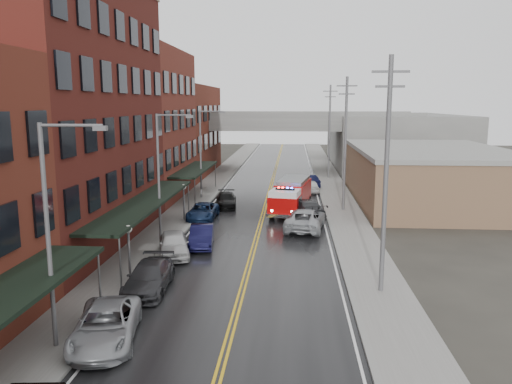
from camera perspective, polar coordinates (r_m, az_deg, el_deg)
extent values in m
cube|color=black|center=(41.17, 0.56, -3.50)|extent=(11.00, 160.00, 0.02)
cube|color=slate|center=(42.25, -9.38, -3.20)|extent=(3.00, 160.00, 0.15)
cube|color=slate|center=(41.35, 10.73, -3.53)|extent=(3.00, 160.00, 0.15)
cube|color=gray|center=(41.89, -7.18, -3.25)|extent=(0.30, 160.00, 0.15)
cube|color=gray|center=(41.19, 8.44, -3.51)|extent=(0.30, 160.00, 0.15)
cube|color=#4D1514|center=(36.57, -21.70, 8.31)|extent=(9.00, 20.00, 18.00)
cube|color=maroon|center=(52.92, -13.31, 7.46)|extent=(9.00, 15.00, 15.00)
cube|color=maroon|center=(69.86, -8.94, 6.96)|extent=(9.00, 20.00, 12.00)
cube|color=brown|center=(52.21, 19.13, 1.62)|extent=(14.00, 22.00, 5.00)
cube|color=slate|center=(81.61, 15.23, 5.76)|extent=(18.00, 30.00, 8.00)
cylinder|color=slate|center=(24.71, -17.44, -9.76)|extent=(0.10, 0.10, 3.00)
cube|color=black|center=(35.09, -12.51, -1.14)|extent=(2.60, 18.00, 0.18)
cylinder|color=slate|center=(27.19, -15.27, -7.82)|extent=(0.10, 0.10, 3.00)
cylinder|color=slate|center=(43.27, -7.72, -0.91)|extent=(0.10, 0.10, 3.00)
cube|color=black|center=(51.87, -6.98, 2.61)|extent=(2.60, 13.00, 0.18)
cylinder|color=slate|center=(45.96, -7.00, -0.24)|extent=(0.10, 0.10, 3.00)
cylinder|color=slate|center=(57.82, -4.66, 1.93)|extent=(0.10, 0.10, 3.00)
cylinder|color=#59595B|center=(28.67, -14.29, -7.04)|extent=(0.14, 0.14, 2.80)
sphere|color=silver|center=(28.28, -14.42, -4.14)|extent=(0.44, 0.44, 0.44)
cylinder|color=#59595B|center=(41.77, -8.23, -1.46)|extent=(0.14, 0.14, 2.80)
sphere|color=silver|center=(41.49, -8.29, 0.57)|extent=(0.44, 0.44, 0.44)
cylinder|color=#59595B|center=(20.90, -22.66, -5.11)|extent=(0.18, 0.18, 9.00)
cylinder|color=#59595B|center=(19.73, -20.39, 7.15)|extent=(2.40, 0.12, 0.12)
cube|color=#59595B|center=(19.30, -17.38, 6.97)|extent=(0.50, 0.22, 0.18)
cylinder|color=#59595B|center=(35.59, -11.06, 1.52)|extent=(0.18, 0.18, 9.00)
cylinder|color=#59595B|center=(34.91, -9.39, 8.66)|extent=(2.40, 0.12, 0.12)
cube|color=#59595B|center=(34.68, -7.59, 8.53)|extent=(0.50, 0.22, 0.18)
cylinder|color=#59595B|center=(51.07, -6.35, 4.21)|extent=(0.18, 0.18, 9.00)
cylinder|color=#59595B|center=(50.61, -5.09, 9.17)|extent=(2.40, 0.12, 0.12)
cube|color=#59595B|center=(50.44, -3.84, 9.07)|extent=(0.50, 0.22, 0.18)
cylinder|color=#59595B|center=(25.63, 14.62, 1.47)|extent=(0.24, 0.24, 12.00)
cube|color=#59595B|center=(25.40, 15.15, 13.15)|extent=(1.80, 0.12, 0.12)
cube|color=#59595B|center=(25.37, 15.08, 11.57)|extent=(1.40, 0.12, 0.12)
cylinder|color=#59595B|center=(45.32, 10.15, 5.27)|extent=(0.24, 0.24, 12.00)
cube|color=#59595B|center=(45.19, 10.36, 11.85)|extent=(1.80, 0.12, 0.12)
cube|color=#59595B|center=(45.18, 10.33, 10.96)|extent=(1.40, 0.12, 0.12)
cylinder|color=#59595B|center=(65.20, 8.39, 6.75)|extent=(0.24, 0.24, 12.00)
cube|color=#59595B|center=(65.11, 8.51, 11.32)|extent=(1.80, 0.12, 0.12)
cube|color=#59595B|center=(65.10, 8.49, 10.71)|extent=(1.40, 0.12, 0.12)
cube|color=slate|center=(72.04, 2.24, 7.76)|extent=(40.00, 10.00, 1.50)
cube|color=slate|center=(73.51, -6.41, 4.82)|extent=(1.60, 8.00, 6.00)
cube|color=slate|center=(72.73, 10.94, 4.65)|extent=(1.60, 8.00, 6.00)
cube|color=#A30707|center=(45.95, 4.29, -0.13)|extent=(3.45, 5.88, 2.11)
cube|color=#A30707|center=(42.23, 3.33, -1.44)|extent=(2.94, 3.02, 1.51)
cube|color=silver|center=(42.04, 3.34, -0.10)|extent=(2.78, 2.80, 0.50)
cube|color=black|center=(42.37, 3.39, -0.99)|extent=(2.78, 2.03, 0.80)
cube|color=slate|center=(45.76, 4.31, 1.36)|extent=(3.14, 5.44, 0.30)
cube|color=black|center=(41.99, 3.35, 0.34)|extent=(1.63, 0.56, 0.14)
sphere|color=#FF0C0C|center=(42.08, 2.61, 0.48)|extent=(0.20, 0.20, 0.20)
sphere|color=#1933FF|center=(41.87, 4.09, 0.42)|extent=(0.20, 0.20, 0.20)
cylinder|color=black|center=(42.52, 1.83, -2.39)|extent=(1.05, 0.52, 1.00)
cylinder|color=black|center=(42.10, 4.77, -2.55)|extent=(1.05, 0.52, 1.00)
cylinder|color=black|center=(45.88, 2.80, -1.47)|extent=(1.05, 0.52, 1.00)
cylinder|color=black|center=(45.49, 5.53, -1.60)|extent=(1.05, 0.52, 1.00)
cylinder|color=black|center=(48.29, 3.41, -0.89)|extent=(1.05, 0.52, 1.00)
cylinder|color=black|center=(47.92, 6.00, -1.01)|extent=(1.05, 0.52, 1.00)
imported|color=gray|center=(22.05, -16.79, -14.35)|extent=(3.41, 5.67, 1.47)
imported|color=#28282A|center=(27.04, -12.12, -9.50)|extent=(2.29, 5.15, 1.47)
imported|color=#B4B4B4|center=(32.64, -9.38, -5.88)|extent=(3.01, 4.96, 1.58)
imported|color=black|center=(34.50, -6.22, -5.03)|extent=(2.06, 4.57, 1.45)
imported|color=#122345|center=(42.49, -6.11, -2.22)|extent=(2.27, 4.84, 1.34)
imported|color=black|center=(47.20, -3.45, -0.92)|extent=(2.43, 4.88, 1.36)
imported|color=#9B9EA3|center=(38.99, 5.67, -3.11)|extent=(3.56, 6.24, 1.64)
imported|color=#2B2C2E|center=(42.77, 5.55, -1.91)|extent=(4.05, 6.16, 1.66)
imported|color=silver|center=(55.27, 6.21, 0.68)|extent=(2.13, 4.26, 1.40)
imported|color=black|center=(58.45, 5.92, 1.26)|extent=(2.91, 4.85, 1.51)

